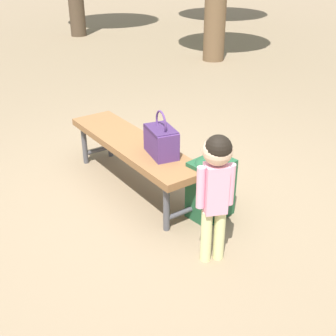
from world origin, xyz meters
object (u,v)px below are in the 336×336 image
(backpack_large, at_px, (211,185))
(handbag, at_px, (161,140))
(child_standing, at_px, (216,180))
(park_bench, at_px, (133,147))

(backpack_large, bearing_deg, handbag, -155.11)
(handbag, xyz_separation_m, child_standing, (0.79, -0.19, 0.04))
(park_bench, height_order, backpack_large, backpack_large)
(handbag, distance_m, child_standing, 0.82)
(child_standing, xyz_separation_m, backpack_large, (-0.40, 0.38, -0.34))
(handbag, bearing_deg, child_standing, -13.80)
(child_standing, bearing_deg, park_bench, 171.58)
(child_standing, height_order, backpack_large, child_standing)
(handbag, bearing_deg, backpack_large, 24.89)
(child_standing, bearing_deg, handbag, 166.20)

